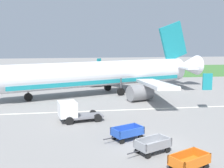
# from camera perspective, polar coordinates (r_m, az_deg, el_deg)

# --- Properties ---
(ground_plane) EXTENTS (220.00, 220.00, 0.00)m
(ground_plane) POSITION_cam_1_polar(r_m,az_deg,el_deg) (22.64, 8.23, -12.27)
(ground_plane) COLOR gray
(grass_strip) EXTENTS (220.00, 28.00, 0.06)m
(grass_strip) POSITION_cam_1_polar(r_m,az_deg,el_deg) (73.18, -3.58, 2.53)
(grass_strip) COLOR #3D7033
(grass_strip) RESTS_ON ground
(apron_stripe) EXTENTS (120.00, 0.36, 0.01)m
(apron_stripe) POSITION_cam_1_polar(r_m,az_deg,el_deg) (33.27, 2.54, -5.26)
(apron_stripe) COLOR silver
(apron_stripe) RESTS_ON ground
(airplane) EXTENTS (36.67, 29.82, 11.34)m
(airplane) POSITION_cam_1_polar(r_m,az_deg,el_deg) (42.62, -1.33, 2.05)
(airplane) COLOR silver
(airplane) RESTS_ON ground
(baggage_cart_nearest) EXTENTS (3.51, 2.36, 1.07)m
(baggage_cart_nearest) POSITION_cam_1_polar(r_m,az_deg,el_deg) (18.95, 15.36, -14.88)
(baggage_cart_nearest) COLOR orange
(baggage_cart_nearest) RESTS_ON ground
(baggage_cart_second_in_row) EXTENTS (3.53, 2.33, 1.07)m
(baggage_cart_second_in_row) POSITION_cam_1_polar(r_m,az_deg,el_deg) (21.10, 8.23, -12.14)
(baggage_cart_second_in_row) COLOR gray
(baggage_cart_second_in_row) RESTS_ON ground
(baggage_cart_third_in_row) EXTENTS (3.55, 2.29, 1.07)m
(baggage_cart_third_in_row) POSITION_cam_1_polar(r_m,az_deg,el_deg) (23.53, 3.11, -9.80)
(baggage_cart_third_in_row) COLOR #234CB2
(baggage_cart_third_in_row) RESTS_ON ground
(service_truck_beside_carts) EXTENTS (4.66, 2.73, 2.10)m
(service_truck_beside_carts) POSITION_cam_1_polar(r_m,az_deg,el_deg) (28.54, -8.03, -5.47)
(service_truck_beside_carts) COLOR slate
(service_truck_beside_carts) RESTS_ON ground
(traffic_cone_near_plane) EXTENTS (0.43, 0.43, 0.56)m
(traffic_cone_near_plane) POSITION_cam_1_polar(r_m,az_deg,el_deg) (33.45, -8.51, -4.79)
(traffic_cone_near_plane) COLOR orange
(traffic_cone_near_plane) RESTS_ON ground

